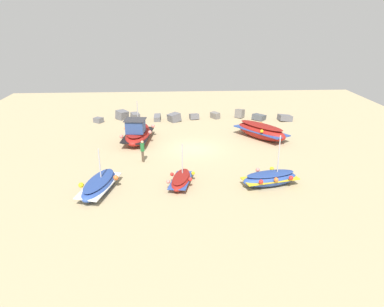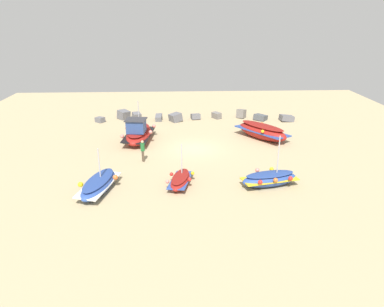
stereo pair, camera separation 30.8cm
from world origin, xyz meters
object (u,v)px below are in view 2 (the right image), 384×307
at_px(fishing_boat_0, 138,133).
at_px(person_walking, 143,149).
at_px(fishing_boat_2, 270,179).
at_px(fishing_boat_3, 180,180).
at_px(fishing_boat_1, 262,131).
at_px(fishing_boat_4, 99,185).

distance_m(fishing_boat_0, person_walking, 4.88).
height_order(fishing_boat_2, person_walking, fishing_boat_2).
height_order(fishing_boat_0, fishing_boat_2, fishing_boat_0).
xyz_separation_m(fishing_boat_0, fishing_boat_3, (3.60, -9.15, -0.39)).
xyz_separation_m(fishing_boat_2, fishing_boat_3, (-5.91, 0.35, -0.13)).
bearing_deg(fishing_boat_1, fishing_boat_2, -46.85).
xyz_separation_m(fishing_boat_1, fishing_boat_3, (-7.60, -9.46, -0.34)).
relative_size(fishing_boat_2, fishing_boat_3, 1.24).
xyz_separation_m(fishing_boat_1, person_walking, (-10.42, -5.12, 0.27)).
distance_m(fishing_boat_0, fishing_boat_3, 9.84).
distance_m(fishing_boat_0, fishing_boat_4, 9.97).
bearing_deg(fishing_boat_4, fishing_boat_0, -176.39).
distance_m(fishing_boat_2, fishing_boat_4, 11.17).
distance_m(fishing_boat_0, fishing_boat_1, 11.20).
bearing_deg(person_walking, fishing_boat_4, 39.07).
bearing_deg(person_walking, fishing_boat_0, -105.94).
distance_m(fishing_boat_1, person_walking, 11.61).
bearing_deg(fishing_boat_4, person_walking, 167.34).
bearing_deg(person_walking, fishing_boat_2, 126.66).
bearing_deg(fishing_boat_4, fishing_boat_1, 141.43).
bearing_deg(fishing_boat_3, person_walking, -133.55).
bearing_deg(fishing_boat_2, fishing_boat_1, -112.92).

